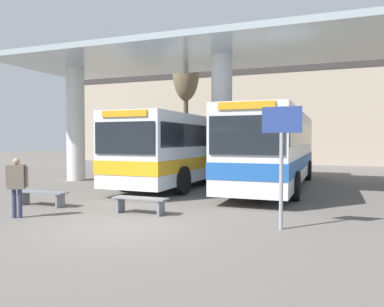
{
  "coord_description": "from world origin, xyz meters",
  "views": [
    {
      "loc": [
        4.65,
        -7.71,
        2.07
      ],
      "look_at": [
        0.0,
        4.42,
        1.6
      ],
      "focal_mm": 35.0,
      "sensor_mm": 36.0,
      "label": 1
    }
  ],
  "objects_px": {
    "transit_bus_left_bay": "(186,147)",
    "waiting_bench_near_pillar": "(42,195)",
    "info_sign_platform": "(282,142)",
    "transit_bus_center_bay": "(275,146)",
    "pedestrian_waiting": "(17,181)",
    "waiting_bench_mid_platform": "(140,202)",
    "parked_car_street": "(148,152)",
    "poplar_tree_behind_left": "(186,74)"
  },
  "relations": [
    {
      "from": "transit_bus_left_bay",
      "to": "info_sign_platform",
      "type": "distance_m",
      "value": 9.3
    },
    {
      "from": "waiting_bench_mid_platform",
      "to": "transit_bus_center_bay",
      "type": "bearing_deg",
      "value": 71.25
    },
    {
      "from": "poplar_tree_behind_left",
      "to": "transit_bus_center_bay",
      "type": "bearing_deg",
      "value": -46.39
    },
    {
      "from": "info_sign_platform",
      "to": "waiting_bench_near_pillar",
      "type": "bearing_deg",
      "value": 176.7
    },
    {
      "from": "waiting_bench_mid_platform",
      "to": "parked_car_street",
      "type": "relative_size",
      "value": 0.37
    },
    {
      "from": "transit_bus_left_bay",
      "to": "transit_bus_center_bay",
      "type": "relative_size",
      "value": 0.89
    },
    {
      "from": "pedestrian_waiting",
      "to": "transit_bus_center_bay",
      "type": "bearing_deg",
      "value": 32.0
    },
    {
      "from": "pedestrian_waiting",
      "to": "poplar_tree_behind_left",
      "type": "height_order",
      "value": "poplar_tree_behind_left"
    },
    {
      "from": "waiting_bench_near_pillar",
      "to": "info_sign_platform",
      "type": "distance_m",
      "value": 7.62
    },
    {
      "from": "info_sign_platform",
      "to": "pedestrian_waiting",
      "type": "relative_size",
      "value": 1.78
    },
    {
      "from": "waiting_bench_near_pillar",
      "to": "poplar_tree_behind_left",
      "type": "bearing_deg",
      "value": 94.97
    },
    {
      "from": "transit_bus_center_bay",
      "to": "poplar_tree_behind_left",
      "type": "bearing_deg",
      "value": -46.69
    },
    {
      "from": "transit_bus_left_bay",
      "to": "info_sign_platform",
      "type": "relative_size",
      "value": 3.8
    },
    {
      "from": "transit_bus_center_bay",
      "to": "pedestrian_waiting",
      "type": "bearing_deg",
      "value": 59.55
    },
    {
      "from": "waiting_bench_near_pillar",
      "to": "poplar_tree_behind_left",
      "type": "xyz_separation_m",
      "value": [
        -1.34,
        15.44,
        6.39
      ]
    },
    {
      "from": "waiting_bench_near_pillar",
      "to": "waiting_bench_mid_platform",
      "type": "bearing_deg",
      "value": 0.0
    },
    {
      "from": "transit_bus_left_bay",
      "to": "waiting_bench_near_pillar",
      "type": "xyz_separation_m",
      "value": [
        -2.0,
        -7.12,
        -1.4
      ]
    },
    {
      "from": "pedestrian_waiting",
      "to": "parked_car_street",
      "type": "xyz_separation_m",
      "value": [
        -6.89,
        20.5,
        0.06
      ]
    },
    {
      "from": "info_sign_platform",
      "to": "parked_car_street",
      "type": "distance_m",
      "value": 23.63
    },
    {
      "from": "transit_bus_left_bay",
      "to": "parked_car_street",
      "type": "relative_size",
      "value": 2.51
    },
    {
      "from": "info_sign_platform",
      "to": "pedestrian_waiting",
      "type": "xyz_separation_m",
      "value": [
        -6.73,
        -1.22,
        -1.06
      ]
    },
    {
      "from": "transit_bus_center_bay",
      "to": "info_sign_platform",
      "type": "xyz_separation_m",
      "value": [
        1.33,
        -8.07,
        0.23
      ]
    },
    {
      "from": "transit_bus_center_bay",
      "to": "parked_car_street",
      "type": "distance_m",
      "value": 16.66
    },
    {
      "from": "transit_bus_center_bay",
      "to": "waiting_bench_mid_platform",
      "type": "distance_m",
      "value": 8.2
    },
    {
      "from": "pedestrian_waiting",
      "to": "transit_bus_left_bay",
      "type": "bearing_deg",
      "value": 53.7
    },
    {
      "from": "info_sign_platform",
      "to": "poplar_tree_behind_left",
      "type": "relative_size",
      "value": 0.32
    },
    {
      "from": "transit_bus_left_bay",
      "to": "transit_bus_center_bay",
      "type": "xyz_separation_m",
      "value": [
        4.09,
        0.52,
        0.05
      ]
    },
    {
      "from": "transit_bus_center_bay",
      "to": "poplar_tree_behind_left",
      "type": "height_order",
      "value": "poplar_tree_behind_left"
    },
    {
      "from": "transit_bus_left_bay",
      "to": "waiting_bench_near_pillar",
      "type": "bearing_deg",
      "value": 75.34
    },
    {
      "from": "parked_car_street",
      "to": "info_sign_platform",
      "type": "bearing_deg",
      "value": -57.95
    },
    {
      "from": "poplar_tree_behind_left",
      "to": "waiting_bench_near_pillar",
      "type": "bearing_deg",
      "value": -85.03
    },
    {
      "from": "transit_bus_left_bay",
      "to": "info_sign_platform",
      "type": "xyz_separation_m",
      "value": [
        5.42,
        -7.55,
        0.28
      ]
    },
    {
      "from": "transit_bus_left_bay",
      "to": "info_sign_platform",
      "type": "bearing_deg",
      "value": 126.67
    },
    {
      "from": "waiting_bench_mid_platform",
      "to": "info_sign_platform",
      "type": "distance_m",
      "value": 4.3
    },
    {
      "from": "pedestrian_waiting",
      "to": "poplar_tree_behind_left",
      "type": "bearing_deg",
      "value": 68.95
    },
    {
      "from": "waiting_bench_mid_platform",
      "to": "info_sign_platform",
      "type": "height_order",
      "value": "info_sign_platform"
    },
    {
      "from": "transit_bus_left_bay",
      "to": "poplar_tree_behind_left",
      "type": "bearing_deg",
      "value": -67.13
    },
    {
      "from": "info_sign_platform",
      "to": "poplar_tree_behind_left",
      "type": "distance_m",
      "value": 18.73
    },
    {
      "from": "transit_bus_center_bay",
      "to": "transit_bus_left_bay",
      "type": "bearing_deg",
      "value": 6.9
    },
    {
      "from": "waiting_bench_near_pillar",
      "to": "parked_car_street",
      "type": "bearing_deg",
      "value": 108.19
    },
    {
      "from": "waiting_bench_near_pillar",
      "to": "transit_bus_left_bay",
      "type": "bearing_deg",
      "value": 74.35
    },
    {
      "from": "transit_bus_left_bay",
      "to": "waiting_bench_near_pillar",
      "type": "distance_m",
      "value": 7.53
    }
  ]
}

